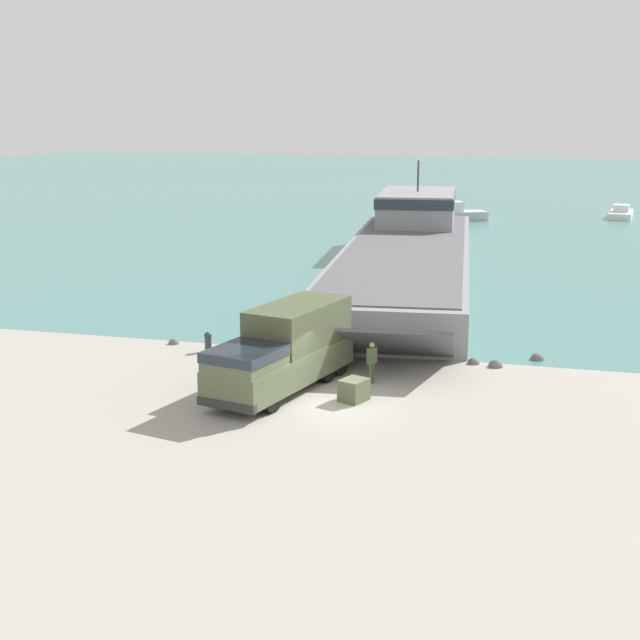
% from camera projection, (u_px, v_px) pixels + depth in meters
% --- Properties ---
extents(ground_plane, '(240.00, 240.00, 0.00)m').
position_uv_depth(ground_plane, '(332.00, 404.00, 33.90)').
color(ground_plane, '#9E998E').
extents(water_surface, '(240.00, 180.00, 0.01)m').
position_uv_depth(water_surface, '(500.00, 190.00, 125.41)').
color(water_surface, '#477F7A').
rests_on(water_surface, ground_plane).
extents(landing_craft, '(11.77, 41.91, 7.09)m').
position_uv_depth(landing_craft, '(408.00, 249.00, 60.74)').
color(landing_craft, gray).
rests_on(landing_craft, ground_plane).
extents(military_truck, '(4.26, 8.28, 3.28)m').
position_uv_depth(military_truck, '(284.00, 350.00, 35.33)').
color(military_truck, '#566042').
rests_on(military_truck, ground_plane).
extents(soldier_on_ramp, '(0.38, 0.50, 1.73)m').
position_uv_depth(soldier_on_ramp, '(372.00, 360.00, 36.22)').
color(soldier_on_ramp, '#475638').
rests_on(soldier_on_ramp, ground_plane).
extents(moored_boat_a, '(2.87, 6.22, 1.40)m').
position_uv_depth(moored_boat_a, '(621.00, 213.00, 92.54)').
color(moored_boat_a, white).
rests_on(moored_boat_a, ground_plane).
extents(moored_boat_b, '(9.17, 5.78, 1.88)m').
position_uv_depth(moored_boat_b, '(444.00, 214.00, 90.41)').
color(moored_boat_b, '#B7BABF').
rests_on(moored_boat_b, ground_plane).
extents(mooring_bollard, '(0.37, 0.37, 0.92)m').
position_uv_depth(mooring_bollard, '(208.00, 341.00, 41.18)').
color(mooring_bollard, '#333338').
rests_on(mooring_bollard, ground_plane).
extents(cargo_crate, '(1.18, 1.28, 0.86)m').
position_uv_depth(cargo_crate, '(354.00, 390.00, 34.16)').
color(cargo_crate, '#566042').
rests_on(cargo_crate, ground_plane).
extents(shoreline_rock_a, '(0.54, 0.54, 0.54)m').
position_uv_depth(shoreline_rock_a, '(474.00, 364.00, 39.29)').
color(shoreline_rock_a, '#66605B').
rests_on(shoreline_rock_a, ground_plane).
extents(shoreline_rock_b, '(0.65, 0.65, 0.65)m').
position_uv_depth(shoreline_rock_b, '(496.00, 367.00, 38.80)').
color(shoreline_rock_b, '#66605B').
rests_on(shoreline_rock_b, ground_plane).
extents(shoreline_rock_c, '(0.61, 0.61, 0.61)m').
position_uv_depth(shoreline_rock_c, '(537.00, 360.00, 39.92)').
color(shoreline_rock_c, '#66605B').
rests_on(shoreline_rock_c, ground_plane).
extents(shoreline_rock_d, '(0.52, 0.52, 0.52)m').
position_uv_depth(shoreline_rock_d, '(174.00, 344.00, 42.62)').
color(shoreline_rock_d, '#66605B').
rests_on(shoreline_rock_d, ground_plane).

